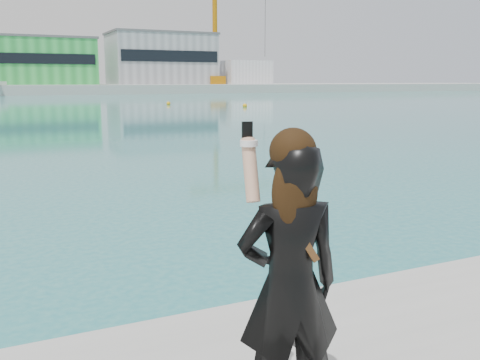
# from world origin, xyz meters

# --- Properties ---
(warehouse_green) EXTENTS (30.60, 16.36, 10.50)m
(warehouse_green) POSITION_xyz_m (8.00, 127.98, 7.26)
(warehouse_green) COLOR green
(warehouse_green) RESTS_ON far_quay
(warehouse_grey_right) EXTENTS (25.50, 15.35, 12.50)m
(warehouse_grey_right) POSITION_xyz_m (40.00, 127.98, 8.26)
(warehouse_grey_right) COLOR gray
(warehouse_grey_right) RESTS_ON far_quay
(ancillary_shed) EXTENTS (12.00, 10.00, 6.00)m
(ancillary_shed) POSITION_xyz_m (62.00, 126.00, 5.00)
(ancillary_shed) COLOR silver
(ancillary_shed) RESTS_ON far_quay
(dock_crane) EXTENTS (23.00, 4.00, 24.00)m
(dock_crane) POSITION_xyz_m (53.20, 122.00, 15.07)
(dock_crane) COLOR #C7760B
(dock_crane) RESTS_ON far_quay
(flagpole_right) EXTENTS (1.28, 0.16, 8.00)m
(flagpole_right) POSITION_xyz_m (22.09, 121.00, 6.54)
(flagpole_right) COLOR silver
(flagpole_right) RESTS_ON far_quay
(buoy_near) EXTENTS (0.50, 0.50, 0.50)m
(buoy_near) POSITION_xyz_m (19.55, 59.80, 0.00)
(buoy_near) COLOR #F1A40C
(buoy_near) RESTS_ON ground
(buoy_extra) EXTENTS (0.50, 0.50, 0.50)m
(buoy_extra) POSITION_xyz_m (25.50, 50.64, 0.00)
(buoy_extra) COLOR #F1A40C
(buoy_extra) RESTS_ON ground
(woman) EXTENTS (0.73, 0.55, 1.90)m
(woman) POSITION_xyz_m (0.75, -0.79, 1.76)
(woman) COLOR black
(woman) RESTS_ON near_quay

